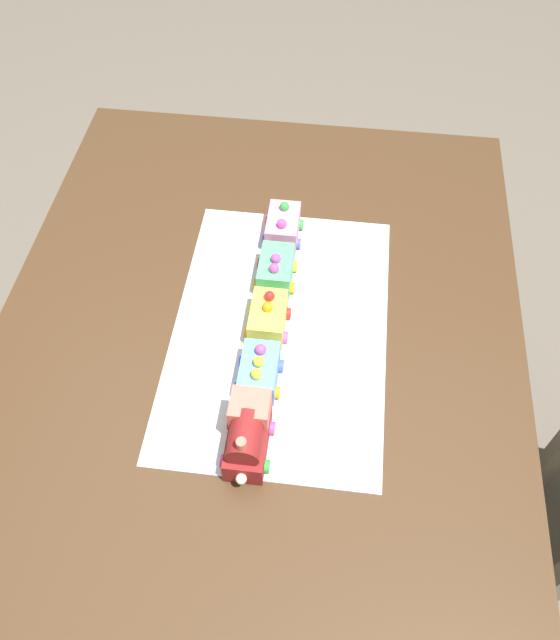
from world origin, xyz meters
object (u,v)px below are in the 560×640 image
(cake_locomotive, at_px, (248,434))
(cake_car_gondola_mint_green, at_px, (276,270))
(cake_car_tanker_lemon, at_px, (268,317))
(cake_car_caboose_bubblegum, at_px, (283,227))
(cake_car_hopper_sky_blue, at_px, (259,372))
(dining_table, at_px, (255,389))

(cake_locomotive, height_order, cake_car_gondola_mint_green, cake_locomotive)
(cake_car_tanker_lemon, xyz_separation_m, cake_car_gondola_mint_green, (0.12, 0.00, 0.00))
(cake_car_gondola_mint_green, relative_size, cake_car_caboose_bubblegum, 1.00)
(cake_car_tanker_lemon, height_order, cake_car_gondola_mint_green, same)
(cake_locomotive, bearing_deg, cake_car_hopper_sky_blue, -0.00)
(cake_car_hopper_sky_blue, distance_m, cake_car_gondola_mint_green, 0.24)
(dining_table, relative_size, cake_locomotive, 10.00)
(cake_car_tanker_lemon, relative_size, cake_car_caboose_bubblegum, 1.00)
(cake_car_gondola_mint_green, bearing_deg, cake_locomotive, 180.00)
(cake_car_caboose_bubblegum, bearing_deg, cake_car_gondola_mint_green, 180.00)
(cake_car_tanker_lemon, height_order, cake_car_caboose_bubblegum, same)
(cake_car_hopper_sky_blue, distance_m, cake_car_caboose_bubblegum, 0.35)
(cake_locomotive, xyz_separation_m, cake_car_hopper_sky_blue, (0.13, -0.00, -0.02))
(dining_table, xyz_separation_m, cake_car_gondola_mint_green, (0.19, -0.02, 0.14))
(cake_car_caboose_bubblegum, bearing_deg, cake_car_tanker_lemon, 180.00)
(cake_locomotive, distance_m, cake_car_hopper_sky_blue, 0.13)
(cake_car_hopper_sky_blue, height_order, cake_car_tanker_lemon, same)
(cake_car_caboose_bubblegum, bearing_deg, cake_car_hopper_sky_blue, 180.00)
(dining_table, xyz_separation_m, cake_car_hopper_sky_blue, (-0.04, -0.02, 0.14))
(cake_car_tanker_lemon, bearing_deg, cake_car_gondola_mint_green, 0.00)
(cake_car_hopper_sky_blue, relative_size, cake_car_gondola_mint_green, 1.00)
(cake_locomotive, xyz_separation_m, cake_car_caboose_bubblegum, (0.48, -0.00, -0.02))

